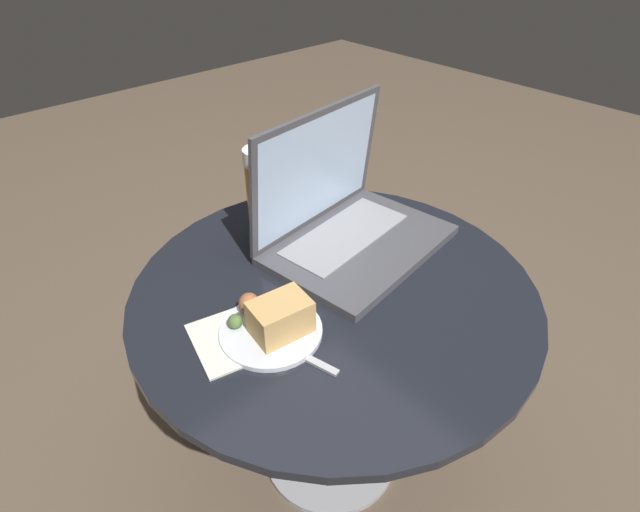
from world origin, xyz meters
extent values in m
plane|color=brown|center=(0.00, 0.00, 0.00)|extent=(6.00, 6.00, 0.00)
cylinder|color=#9E9EA3|center=(0.00, 0.00, 0.01)|extent=(0.32, 0.32, 0.01)
cylinder|color=#9E9EA3|center=(0.00, 0.00, 0.27)|extent=(0.07, 0.07, 0.51)
cylinder|color=black|center=(0.00, 0.00, 0.53)|extent=(0.75, 0.75, 0.02)
cube|color=silver|center=(-0.18, 0.01, 0.54)|extent=(0.22, 0.17, 0.00)
cube|color=#47474C|center=(0.12, 0.05, 0.55)|extent=(0.39, 0.30, 0.02)
cube|color=gray|center=(0.12, 0.09, 0.56)|extent=(0.30, 0.16, 0.00)
cube|color=#47474C|center=(0.11, 0.16, 0.68)|extent=(0.37, 0.08, 0.25)
cube|color=silver|center=(0.11, 0.16, 0.68)|extent=(0.34, 0.07, 0.23)
cylinder|color=#C6701E|center=(0.00, 0.20, 0.63)|extent=(0.06, 0.06, 0.18)
cylinder|color=white|center=(0.00, 0.20, 0.73)|extent=(0.07, 0.07, 0.03)
cylinder|color=silver|center=(-0.16, -0.02, 0.54)|extent=(0.17, 0.17, 0.01)
cube|color=tan|center=(-0.15, -0.03, 0.58)|extent=(0.10, 0.08, 0.06)
sphere|color=#4C6B33|center=(-0.20, 0.03, 0.56)|extent=(0.02, 0.02, 0.02)
sphere|color=#9E5B38|center=(-0.16, 0.04, 0.57)|extent=(0.04, 0.04, 0.04)
cube|color=#B2B2B7|center=(-0.16, -0.09, 0.54)|extent=(0.04, 0.12, 0.00)
cube|color=#B2B2B7|center=(-0.18, -0.01, 0.54)|extent=(0.04, 0.06, 0.00)
camera|label=1|loc=(-0.50, -0.51, 1.13)|focal=28.00mm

